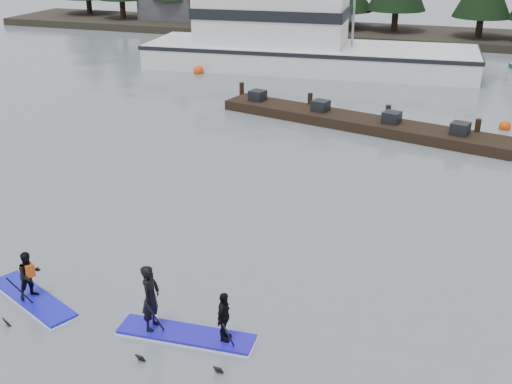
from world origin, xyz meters
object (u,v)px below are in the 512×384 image
(floating_dock, at_px, (359,123))
(paddleboard_solo, at_px, (31,284))
(paddleboard_duo, at_px, (182,314))
(fishing_boat_large, at_px, (299,54))

(floating_dock, distance_m, paddleboard_solo, 17.61)
(floating_dock, bearing_deg, paddleboard_solo, -91.78)
(floating_dock, relative_size, paddleboard_duo, 4.36)
(floating_dock, bearing_deg, fishing_boat_large, 132.05)
(floating_dock, relative_size, paddleboard_solo, 4.59)
(fishing_boat_large, relative_size, floating_dock, 1.52)
(paddleboard_solo, bearing_deg, paddleboard_duo, 22.62)
(fishing_boat_large, xyz_separation_m, paddleboard_duo, (5.12, -28.54, -0.30))
(fishing_boat_large, height_order, paddleboard_duo, fishing_boat_large)
(fishing_boat_large, height_order, paddleboard_solo, fishing_boat_large)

